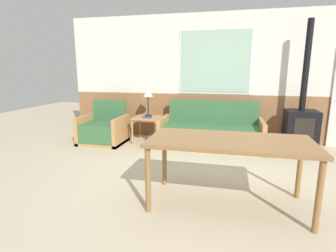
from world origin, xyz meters
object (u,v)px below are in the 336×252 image
at_px(couch, 211,134).
at_px(side_table, 147,121).
at_px(dining_table, 229,146).
at_px(table_lamp, 148,94).
at_px(wood_stove, 301,122).
at_px(armchair, 104,130).

xyz_separation_m(couch, side_table, (-1.35, 0.06, 0.19)).
xyz_separation_m(side_table, dining_table, (1.72, -2.38, 0.24)).
bearing_deg(table_lamp, dining_table, -55.17).
bearing_deg(wood_stove, armchair, -174.57).
distance_m(couch, armchair, 2.25).
relative_size(table_lamp, wood_stove, 0.25).
bearing_deg(dining_table, couch, 98.90).
bearing_deg(couch, dining_table, -81.10).
relative_size(armchair, dining_table, 0.51).
relative_size(dining_table, wood_stove, 0.74).
bearing_deg(couch, wood_stove, 4.82).
height_order(armchair, table_lamp, table_lamp).
xyz_separation_m(couch, dining_table, (0.36, -2.32, 0.43)).
bearing_deg(dining_table, wood_stove, 61.84).
distance_m(couch, side_table, 1.37).
relative_size(side_table, wood_stove, 0.23).
bearing_deg(armchair, couch, -5.24).
bearing_deg(armchair, dining_table, -49.91).
bearing_deg(couch, armchair, -174.11).
relative_size(armchair, side_table, 1.60).
relative_size(armchair, wood_stove, 0.37).
bearing_deg(side_table, armchair, -161.80).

